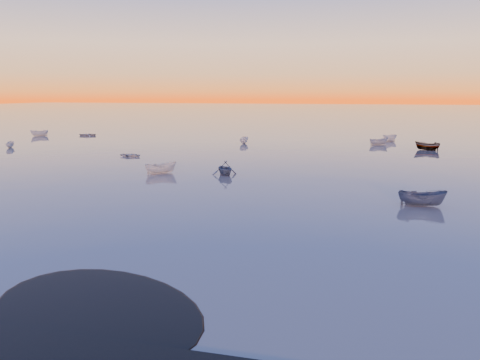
% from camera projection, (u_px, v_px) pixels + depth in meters
% --- Properties ---
extents(ground, '(600.00, 600.00, 0.00)m').
position_uv_depth(ground, '(314.00, 132.00, 117.26)').
color(ground, '#675C56').
rests_on(ground, ground).
extents(mud_lobes, '(140.00, 6.00, 0.07)m').
position_uv_depth(mud_lobes, '(107.00, 314.00, 20.99)').
color(mud_lobes, black).
rests_on(mud_lobes, ground).
extents(moored_fleet, '(124.00, 58.00, 1.20)m').
position_uv_depth(moored_fleet, '(286.00, 157.00, 72.46)').
color(moored_fleet, beige).
rests_on(moored_fleet, ground).
extents(boat_near_center, '(1.87, 4.16, 1.42)m').
position_uv_depth(boat_near_center, '(422.00, 206.00, 41.04)').
color(boat_near_center, '#31425F').
rests_on(boat_near_center, ground).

